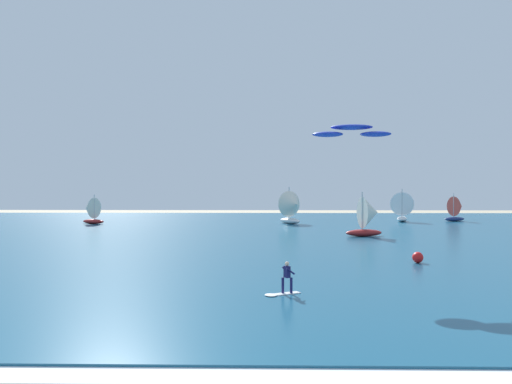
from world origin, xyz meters
TOP-DOWN VIEW (x-y plane):
  - ocean at (0.00, 50.21)m, footprint 160.00×90.00m
  - shoreline_foam at (-0.20, 5.14)m, footprint 67.59×2.43m
  - kitesurfer at (2.17, 15.15)m, footprint 1.99×1.40m
  - kite at (6.79, 21.64)m, footprint 5.10×1.76m
  - sailboat_mid_right at (-25.37, 63.34)m, footprint 3.95×3.51m
  - sailboat_far_right at (12.93, 45.03)m, footprint 4.39×3.79m
  - sailboat_heeled_over at (32.66, 69.96)m, footprint 4.04×3.59m
  - sailboat_near_shore at (23.62, 69.54)m, footprint 4.18×4.71m
  - sailboat_outermost at (5.34, 63.48)m, footprint 4.59×5.04m
  - marker_buoy at (12.35, 25.73)m, footprint 0.80×0.80m

SIDE VIEW (x-z plane):
  - shoreline_foam at x=-0.20m, z-range 0.00..0.01m
  - ocean at x=0.00m, z-range 0.00..0.10m
  - marker_buoy at x=12.35m, z-range 0.10..0.90m
  - kitesurfer at x=2.17m, z-range -0.13..1.54m
  - sailboat_mid_right at x=-25.37m, z-range -0.09..4.35m
  - sailboat_heeled_over at x=32.66m, z-range -0.09..4.44m
  - sailboat_far_right at x=12.93m, z-range -0.11..4.89m
  - sailboat_near_shore at x=23.62m, z-range -0.12..5.16m
  - sailboat_outermost at x=5.34m, z-range -0.13..5.46m
  - kite at x=6.79m, z-range 8.84..9.61m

